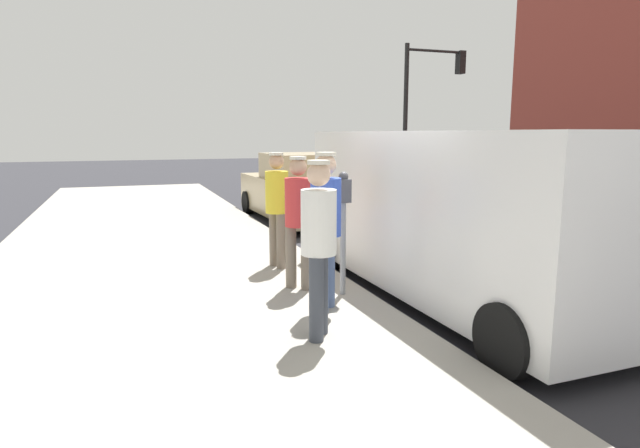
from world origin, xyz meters
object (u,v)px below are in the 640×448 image
at_px(pedestrian_in_yellow, 277,202).
at_px(pedestrian_in_blue, 326,220).
at_px(pedestrian_in_white, 319,238).
at_px(parking_meter_near, 343,212).
at_px(traffic_light_corner, 427,94).
at_px(pedestrian_in_red, 298,214).
at_px(parked_van, 460,211).
at_px(parked_sedan_behind, 300,191).

distance_m(pedestrian_in_yellow, pedestrian_in_blue, 2.08).
bearing_deg(pedestrian_in_white, pedestrian_in_blue, -115.55).
distance_m(parking_meter_near, traffic_light_corner, 13.77).
bearing_deg(pedestrian_in_blue, pedestrian_in_yellow, -90.78).
bearing_deg(parking_meter_near, pedestrian_in_red, -44.41).
height_order(pedestrian_in_red, pedestrian_in_blue, pedestrian_in_blue).
bearing_deg(parked_van, pedestrian_in_red, -19.41).
distance_m(pedestrian_in_red, pedestrian_in_blue, 0.90).
xyz_separation_m(parking_meter_near, pedestrian_in_red, (0.43, -0.43, -0.06)).
bearing_deg(parked_van, parking_meter_near, -9.69).
relative_size(parking_meter_near, parked_van, 0.29).
relative_size(pedestrian_in_yellow, parked_sedan_behind, 0.38).
bearing_deg(pedestrian_in_blue, parking_meter_near, -130.74).
bearing_deg(pedestrian_in_white, parking_meter_near, -122.04).
relative_size(pedestrian_in_yellow, pedestrian_in_blue, 0.96).
bearing_deg(pedestrian_in_red, traffic_light_corner, -127.94).
bearing_deg(parked_sedan_behind, traffic_light_corner, -143.48).
bearing_deg(pedestrian_in_yellow, parked_van, 135.28).
xyz_separation_m(pedestrian_in_red, traffic_light_corner, (-8.29, -10.64, 2.40)).
distance_m(pedestrian_in_blue, parked_van, 1.92).
relative_size(pedestrian_in_red, pedestrian_in_blue, 0.96).
bearing_deg(pedestrian_in_blue, pedestrian_in_red, -88.34).
bearing_deg(traffic_light_corner, parked_van, 60.67).
bearing_deg(parking_meter_near, pedestrian_in_yellow, -76.69).
xyz_separation_m(pedestrian_in_red, parked_van, (-1.93, 0.68, 0.04)).
height_order(pedestrian_in_white, parked_van, parked_van).
distance_m(parked_van, traffic_light_corner, 13.20).
relative_size(pedestrian_in_yellow, parked_van, 0.33).
height_order(pedestrian_in_white, parked_sedan_behind, pedestrian_in_white).
xyz_separation_m(parked_van, traffic_light_corner, (-6.36, -11.32, 2.36)).
relative_size(pedestrian_in_blue, parked_sedan_behind, 0.40).
xyz_separation_m(pedestrian_in_white, parked_van, (-2.27, -0.97, 0.01)).
bearing_deg(pedestrian_in_blue, traffic_light_corner, -125.63).
bearing_deg(pedestrian_in_white, parked_van, -156.78).
relative_size(parking_meter_near, pedestrian_in_red, 0.90).
distance_m(parking_meter_near, parked_van, 1.52).
xyz_separation_m(parked_van, parked_sedan_behind, (-0.05, -6.64, -0.41)).
height_order(parking_meter_near, parked_van, parked_van).
distance_m(parked_sedan_behind, traffic_light_corner, 8.33).
bearing_deg(traffic_light_corner, pedestrian_in_blue, 54.37).
height_order(pedestrian_in_red, parked_sedan_behind, pedestrian_in_red).
distance_m(pedestrian_in_yellow, parked_van, 2.65).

